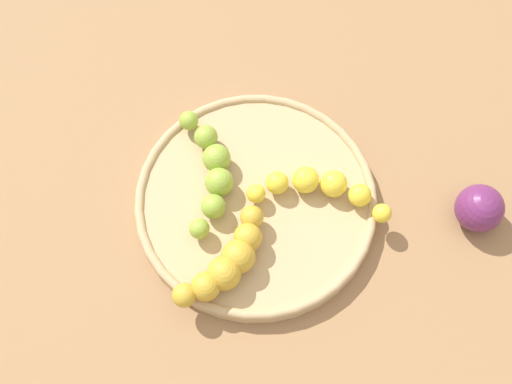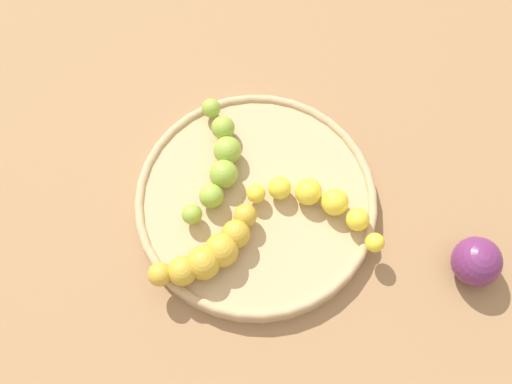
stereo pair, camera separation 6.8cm
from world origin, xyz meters
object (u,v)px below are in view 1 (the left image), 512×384
banana_green (211,171)px  banana_yellow (319,188)px  banana_spotted (228,262)px  fruit_bowl (256,201)px  plum_purple (479,208)px

banana_green → banana_yellow: banana_green is taller
banana_green → banana_spotted: (0.10, -0.03, 0.00)m
fruit_bowl → banana_green: size_ratio=1.86×
fruit_bowl → banana_yellow: banana_yellow is taller
banana_spotted → banana_yellow: 0.13m
banana_spotted → banana_yellow: size_ratio=0.95×
banana_spotted → plum_purple: 0.27m
plum_purple → banana_spotted: bearing=-105.7°
plum_purple → fruit_bowl: bearing=-122.3°
banana_spotted → plum_purple: banana_spotted is taller
fruit_bowl → plum_purple: (0.13, 0.20, 0.01)m
banana_yellow → plum_purple: bearing=-88.1°
fruit_bowl → plum_purple: size_ratio=5.07×
banana_yellow → banana_green: bearing=88.8°
fruit_bowl → banana_yellow: 0.07m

